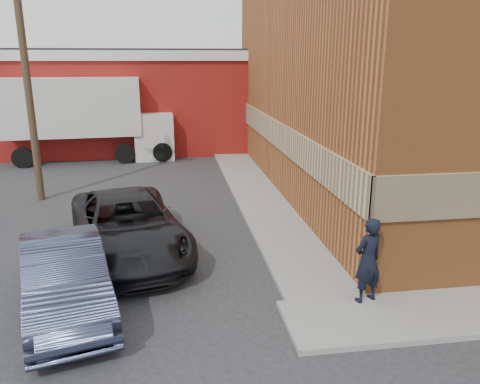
{
  "coord_description": "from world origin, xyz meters",
  "views": [
    {
      "loc": [
        -2.59,
        -8.74,
        5.1
      ],
      "look_at": [
        -0.88,
        2.74,
        1.78
      ],
      "focal_mm": 35.0,
      "sensor_mm": 36.0,
      "label": 1
    }
  ],
  "objects_px": {
    "brick_building": "(450,70)",
    "sedan": "(65,277)",
    "warehouse": "(111,99)",
    "utility_pole": "(26,69)",
    "man": "(368,260)",
    "box_truck": "(91,113)",
    "suv_a": "(128,226)"
  },
  "relations": [
    {
      "from": "brick_building",
      "to": "sedan",
      "type": "relative_size",
      "value": 4.01
    },
    {
      "from": "warehouse",
      "to": "utility_pole",
      "type": "height_order",
      "value": "utility_pole"
    },
    {
      "from": "warehouse",
      "to": "man",
      "type": "relative_size",
      "value": 8.77
    },
    {
      "from": "brick_building",
      "to": "sedan",
      "type": "bearing_deg",
      "value": -147.57
    },
    {
      "from": "warehouse",
      "to": "utility_pole",
      "type": "bearing_deg",
      "value": -97.77
    },
    {
      "from": "warehouse",
      "to": "utility_pole",
      "type": "distance_m",
      "value": 11.27
    },
    {
      "from": "utility_pole",
      "to": "sedan",
      "type": "distance_m",
      "value": 9.75
    },
    {
      "from": "utility_pole",
      "to": "sedan",
      "type": "relative_size",
      "value": 1.98
    },
    {
      "from": "sedan",
      "to": "box_truck",
      "type": "xyz_separation_m",
      "value": [
        -1.69,
        15.55,
        1.68
      ]
    },
    {
      "from": "suv_a",
      "to": "box_truck",
      "type": "xyz_separation_m",
      "value": [
        -2.74,
        12.73,
        1.63
      ]
    },
    {
      "from": "warehouse",
      "to": "man",
      "type": "bearing_deg",
      "value": -69.99
    },
    {
      "from": "suv_a",
      "to": "box_truck",
      "type": "height_order",
      "value": "box_truck"
    },
    {
      "from": "warehouse",
      "to": "suv_a",
      "type": "xyz_separation_m",
      "value": [
        2.17,
        -16.67,
        -2.01
      ]
    },
    {
      "from": "man",
      "to": "utility_pole",
      "type": "bearing_deg",
      "value": -65.87
    },
    {
      "from": "warehouse",
      "to": "utility_pole",
      "type": "relative_size",
      "value": 1.81
    },
    {
      "from": "brick_building",
      "to": "utility_pole",
      "type": "relative_size",
      "value": 2.03
    },
    {
      "from": "utility_pole",
      "to": "man",
      "type": "relative_size",
      "value": 4.84
    },
    {
      "from": "brick_building",
      "to": "utility_pole",
      "type": "xyz_separation_m",
      "value": [
        -16.0,
        0.0,
        0.06
      ]
    },
    {
      "from": "sedan",
      "to": "box_truck",
      "type": "bearing_deg",
      "value": 81.1
    },
    {
      "from": "suv_a",
      "to": "sedan",
      "type": "bearing_deg",
      "value": -123.42
    },
    {
      "from": "brick_building",
      "to": "sedan",
      "type": "distance_m",
      "value": 16.32
    },
    {
      "from": "utility_pole",
      "to": "sedan",
      "type": "height_order",
      "value": "utility_pole"
    },
    {
      "from": "suv_a",
      "to": "brick_building",
      "type": "bearing_deg",
      "value": 11.62
    },
    {
      "from": "utility_pole",
      "to": "man",
      "type": "height_order",
      "value": "utility_pole"
    },
    {
      "from": "brick_building",
      "to": "man",
      "type": "relative_size",
      "value": 9.82
    },
    {
      "from": "brick_building",
      "to": "sedan",
      "type": "height_order",
      "value": "brick_building"
    },
    {
      "from": "utility_pole",
      "to": "warehouse",
      "type": "bearing_deg",
      "value": 82.23
    },
    {
      "from": "utility_pole",
      "to": "box_truck",
      "type": "distance_m",
      "value": 7.48
    },
    {
      "from": "sedan",
      "to": "box_truck",
      "type": "distance_m",
      "value": 15.74
    },
    {
      "from": "brick_building",
      "to": "suv_a",
      "type": "relative_size",
      "value": 3.16
    },
    {
      "from": "warehouse",
      "to": "sedan",
      "type": "relative_size",
      "value": 3.58
    },
    {
      "from": "warehouse",
      "to": "sedan",
      "type": "bearing_deg",
      "value": -86.7
    }
  ]
}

